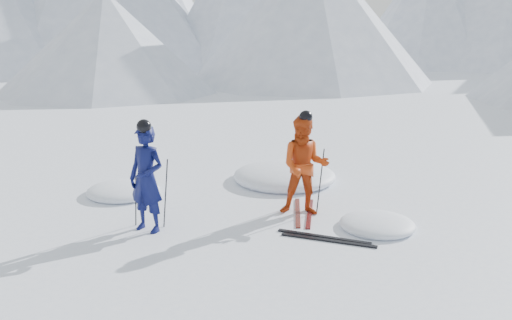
# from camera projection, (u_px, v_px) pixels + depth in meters

# --- Properties ---
(ground) EXTENTS (160.00, 160.00, 0.00)m
(ground) POSITION_uv_depth(u_px,v_px,m) (330.00, 228.00, 10.06)
(ground) COLOR white
(ground) RESTS_ON ground
(skier_blue) EXTENTS (0.81, 0.64, 1.96)m
(skier_blue) POSITION_uv_depth(u_px,v_px,m) (147.00, 179.00, 9.73)
(skier_blue) COLOR #0B0F43
(skier_blue) RESTS_ON ground
(skier_red) EXTENTS (1.05, 0.87, 1.98)m
(skier_red) POSITION_uv_depth(u_px,v_px,m) (305.00, 166.00, 10.60)
(skier_red) COLOR #BB3A0E
(skier_red) RESTS_ON ground
(pole_blue_left) EXTENTS (0.13, 0.09, 1.30)m
(pole_blue_left) POSITION_uv_depth(u_px,v_px,m) (136.00, 193.00, 10.02)
(pole_blue_left) COLOR black
(pole_blue_left) RESTS_ON ground
(pole_blue_right) EXTENTS (0.13, 0.08, 1.30)m
(pole_blue_right) POSITION_uv_depth(u_px,v_px,m) (166.00, 193.00, 9.99)
(pole_blue_right) COLOR black
(pole_blue_right) RESTS_ON ground
(pole_red_left) EXTENTS (0.13, 0.10, 1.31)m
(pole_red_left) POSITION_uv_depth(u_px,v_px,m) (291.00, 178.00, 10.99)
(pole_red_left) COLOR black
(pole_red_left) RESTS_ON ground
(pole_red_right) EXTENTS (0.13, 0.09, 1.32)m
(pole_red_right) POSITION_uv_depth(u_px,v_px,m) (320.00, 181.00, 10.76)
(pole_red_right) COLOR black
(pole_red_right) RESTS_ON ground
(ski_worn_left) EXTENTS (0.37, 1.69, 0.03)m
(ski_worn_left) POSITION_uv_depth(u_px,v_px,m) (298.00, 212.00, 10.87)
(ski_worn_left) COLOR black
(ski_worn_left) RESTS_ON ground
(ski_worn_right) EXTENTS (0.26, 1.70, 0.03)m
(ski_worn_right) POSITION_uv_depth(u_px,v_px,m) (310.00, 213.00, 10.81)
(ski_worn_right) COLOR black
(ski_worn_right) RESTS_ON ground
(ski_loose_a) EXTENTS (1.69, 0.36, 0.03)m
(ski_loose_a) POSITION_uv_depth(u_px,v_px,m) (324.00, 237.00, 9.62)
(ski_loose_a) COLOR black
(ski_loose_a) RESTS_ON ground
(ski_loose_b) EXTENTS (1.70, 0.30, 0.03)m
(ski_loose_b) POSITION_uv_depth(u_px,v_px,m) (328.00, 240.00, 9.46)
(ski_loose_b) COLOR black
(ski_loose_b) RESTS_ON ground
(snow_lumps) EXTENTS (9.75, 5.71, 0.55)m
(snow_lumps) POSITION_uv_depth(u_px,v_px,m) (276.00, 191.00, 12.31)
(snow_lumps) COLOR white
(snow_lumps) RESTS_ON ground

